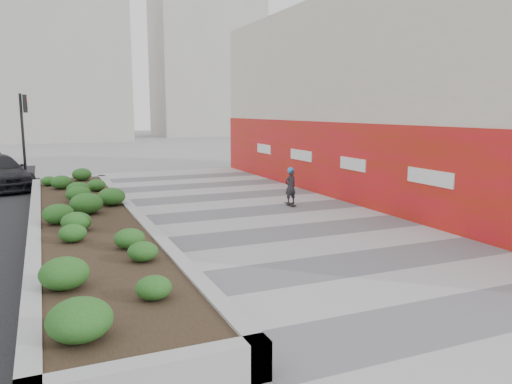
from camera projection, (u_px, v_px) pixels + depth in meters
ground at (413, 288)px, 9.81m from camera, size 160.00×160.00×0.00m
walkway at (332, 249)px, 12.53m from camera, size 8.00×36.00×0.01m
building at (404, 97)px, 20.02m from camera, size 6.04×24.08×8.00m
planter at (88, 220)px, 13.95m from camera, size 3.00×18.00×0.90m
traffic_signal_near at (24, 126)px, 22.41m from camera, size 0.33×0.28×4.20m
distant_bldg_north_l at (50, 51)px, 56.11m from camera, size 16.00×12.00×20.00m
distant_bldg_north_r at (206, 47)px, 68.10m from camera, size 14.00×10.00×24.00m
manhole_cover at (349, 247)px, 12.72m from camera, size 0.44×0.44×0.01m
skateboarder at (290, 186)px, 18.13m from camera, size 0.51×0.74×1.42m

